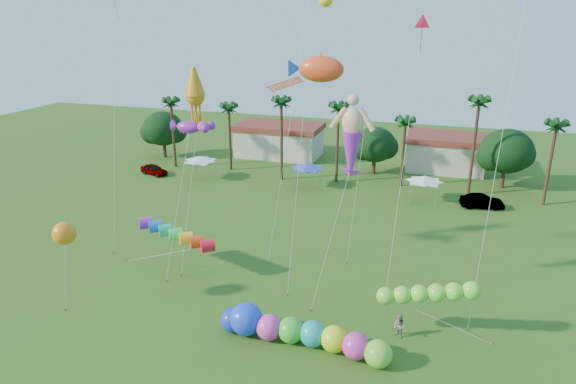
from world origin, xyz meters
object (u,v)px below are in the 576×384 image
(car_a, at_px, (154,170))
(car_b, at_px, (482,202))
(spectator_b, at_px, (399,326))
(caterpillar_inflatable, at_px, (302,333))
(blue_ball, at_px, (233,320))

(car_a, relative_size, car_b, 0.88)
(car_b, bearing_deg, spectator_b, 157.78)
(caterpillar_inflatable, bearing_deg, car_a, 138.03)
(spectator_b, distance_m, caterpillar_inflatable, 6.53)
(spectator_b, bearing_deg, blue_ball, -122.06)
(car_a, height_order, caterpillar_inflatable, caterpillar_inflatable)
(blue_ball, bearing_deg, caterpillar_inflatable, -1.76)
(spectator_b, height_order, caterpillar_inflatable, caterpillar_inflatable)
(car_a, bearing_deg, caterpillar_inflatable, -118.43)
(car_a, xyz_separation_m, car_b, (41.19, -0.03, 0.07))
(caterpillar_inflatable, bearing_deg, spectator_b, 29.05)
(caterpillar_inflatable, relative_size, blue_ball, 6.43)
(caterpillar_inflatable, bearing_deg, car_b, 71.69)
(car_b, distance_m, spectator_b, 27.75)
(caterpillar_inflatable, bearing_deg, blue_ball, -177.98)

